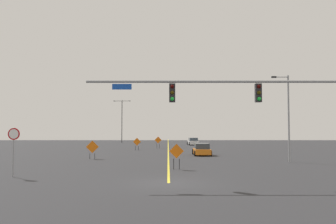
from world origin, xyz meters
TOP-DOWN VIEW (x-y plane):
  - ground at (0.00, 0.00)m, footprint 166.03×166.03m
  - road_centre_stripe at (0.00, 46.12)m, footprint 0.16×92.24m
  - traffic_signal_assembly at (4.76, -0.01)m, footprint 14.74×0.44m
  - stop_sign at (-9.86, 2.60)m, footprint 0.76×0.07m
  - street_lamp_far_left at (-10.83, 62.77)m, footprint 4.02×0.24m
  - street_lamp_near_right at (11.09, 12.92)m, footprint 1.63×0.24m
  - construction_sign_left_lane at (-7.81, 16.45)m, footprint 1.26×0.33m
  - construction_sign_median_near at (-1.64, 37.34)m, footprint 1.11×0.20m
  - construction_sign_right_lane at (-4.58, 31.83)m, footprint 1.14×0.30m
  - construction_sign_median_far at (0.61, 6.88)m, footprint 1.11×0.06m
  - car_orange_near at (3.92, 21.73)m, footprint 2.03×4.21m
  - car_white_distant at (4.92, 50.16)m, footprint 2.21×4.69m

SIDE VIEW (x-z plane):
  - ground at x=0.00m, z-range 0.00..0.00m
  - road_centre_stripe at x=0.00m, z-range 0.00..0.01m
  - car_orange_near at x=3.92m, z-range -0.05..1.35m
  - car_white_distant at x=4.92m, z-range -0.05..1.37m
  - construction_sign_right_lane at x=-4.58m, z-range 0.23..2.06m
  - construction_sign_left_lane at x=-7.81m, z-range 0.22..2.10m
  - construction_sign_median_near at x=-1.64m, z-range 0.27..2.17m
  - construction_sign_median_far at x=0.61m, z-range 0.27..2.20m
  - stop_sign at x=-9.86m, z-range 0.62..3.72m
  - street_lamp_near_right at x=11.09m, z-range 0.39..8.46m
  - traffic_signal_assembly at x=4.76m, z-range 1.58..7.85m
  - street_lamp_far_left at x=-10.83m, z-range 0.82..10.74m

